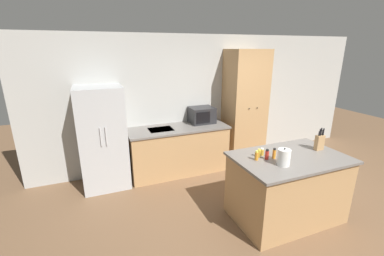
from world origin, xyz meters
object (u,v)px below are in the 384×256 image
knife_block (320,142)px  kettle (284,157)px  spice_bottle_amber_oil (259,153)px  refrigerator (103,138)px  spice_bottle_short_red (257,156)px  pantry_cabinet (244,107)px  spice_bottle_green_herb (274,154)px  microwave (202,115)px  spice_bottle_pale_salt (267,155)px  spice_bottle_tall_dark (262,152)px

knife_block → kettle: knife_block is taller
spice_bottle_amber_oil → kettle: size_ratio=0.49×
refrigerator → kettle: (2.03, -2.09, 0.17)m
spice_bottle_short_red → kettle: 0.34m
pantry_cabinet → knife_block: 1.93m
pantry_cabinet → spice_bottle_green_herb: size_ratio=16.21×
microwave → spice_bottle_pale_salt: 2.01m
refrigerator → spice_bottle_amber_oil: 2.60m
refrigerator → spice_bottle_tall_dark: bearing=-41.3°
pantry_cabinet → spice_bottle_pale_salt: pantry_cabinet is taller
refrigerator → spice_bottle_short_red: 2.58m
spice_bottle_tall_dark → kettle: size_ratio=0.43×
refrigerator → microwave: refrigerator is taller
microwave → spice_bottle_tall_dark: (0.07, -1.87, -0.08)m
knife_block → spice_bottle_amber_oil: 0.96m
microwave → spice_bottle_green_herb: bearing=-85.6°
microwave → spice_bottle_short_red: (-0.09, -1.98, -0.06)m
refrigerator → pantry_cabinet: bearing=1.0°
spice_bottle_green_herb → microwave: bearing=94.4°
kettle → spice_bottle_pale_salt: bearing=110.2°
pantry_cabinet → kettle: (-0.81, -2.14, -0.12)m
spice_bottle_amber_oil → spice_bottle_pale_salt: spice_bottle_pale_salt is taller
knife_block → kettle: 0.85m
pantry_cabinet → spice_bottle_short_red: bearing=-118.5°
knife_block → refrigerator: bearing=146.6°
spice_bottle_short_red → kettle: kettle is taller
refrigerator → spice_bottle_green_herb: 2.79m
microwave → kettle: (0.13, -2.23, -0.02)m
refrigerator → kettle: bearing=-45.8°
spice_bottle_amber_oil → spice_bottle_pale_salt: bearing=-61.9°
pantry_cabinet → kettle: bearing=-110.6°
spice_bottle_short_red → kettle: bearing=-48.1°
knife_block → spice_bottle_tall_dark: 0.89m
pantry_cabinet → spice_bottle_tall_dark: 1.99m
spice_bottle_amber_oil → spice_bottle_tall_dark: bearing=27.2°
microwave → knife_block: size_ratio=1.45×
pantry_cabinet → spice_bottle_amber_oil: 2.06m
pantry_cabinet → knife_block: size_ratio=7.10×
spice_bottle_green_herb → spice_bottle_pale_salt: 0.11m
refrigerator → kettle: size_ratio=7.55×
kettle → refrigerator: bearing=134.2°
pantry_cabinet → microwave: 0.94m
microwave → spice_bottle_amber_oil: microwave is taller
refrigerator → spice_bottle_green_herb: size_ratio=12.24×
knife_block → spice_bottle_amber_oil: (-0.95, 0.11, -0.07)m
refrigerator → pantry_cabinet: size_ratio=0.76×
spice_bottle_tall_dark → spice_bottle_pale_salt: spice_bottle_pale_salt is taller
spice_bottle_short_red → spice_bottle_green_herb: 0.25m
knife_block → spice_bottle_green_herb: size_ratio=2.28×
spice_bottle_green_herb → knife_block: bearing=0.2°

